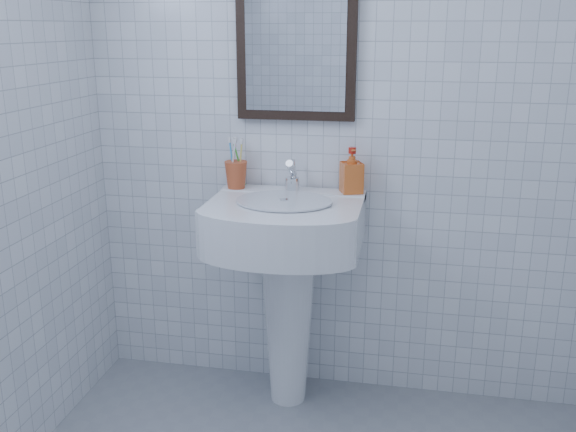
# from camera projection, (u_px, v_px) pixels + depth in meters

# --- Properties ---
(wall_back) EXTENTS (2.20, 0.02, 2.50)m
(wall_back) POSITION_uv_depth(u_px,v_px,m) (340.00, 118.00, 2.70)
(wall_back) COLOR white
(wall_back) RESTS_ON ground
(washbasin) EXTENTS (0.62, 0.45, 0.95)m
(washbasin) POSITION_uv_depth(u_px,v_px,m) (287.00, 268.00, 2.71)
(washbasin) COLOR white
(washbasin) RESTS_ON ground
(faucet) EXTENTS (0.06, 0.13, 0.15)m
(faucet) POSITION_uv_depth(u_px,v_px,m) (292.00, 178.00, 2.71)
(faucet) COLOR silver
(faucet) RESTS_ON washbasin
(toothbrush_cup) EXTENTS (0.10, 0.10, 0.12)m
(toothbrush_cup) POSITION_uv_depth(u_px,v_px,m) (236.00, 175.00, 2.77)
(toothbrush_cup) COLOR #BB4B26
(toothbrush_cup) RESTS_ON washbasin
(soap_dispenser) EXTENTS (0.11, 0.11, 0.19)m
(soap_dispenser) POSITION_uv_depth(u_px,v_px,m) (352.00, 170.00, 2.68)
(soap_dispenser) COLOR #BE3F12
(soap_dispenser) RESTS_ON washbasin
(wall_mirror) EXTENTS (0.50, 0.04, 0.62)m
(wall_mirror) POSITION_uv_depth(u_px,v_px,m) (296.00, 44.00, 2.63)
(wall_mirror) COLOR black
(wall_mirror) RESTS_ON wall_back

